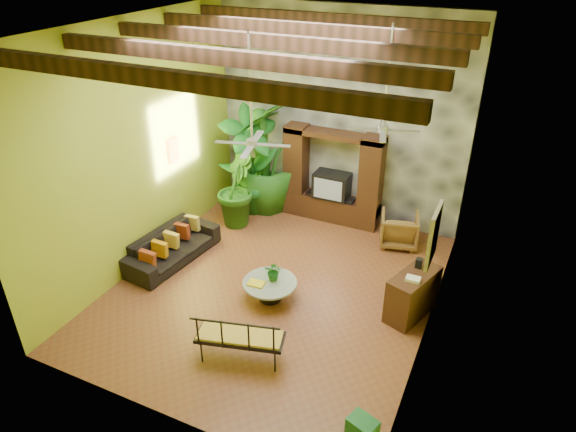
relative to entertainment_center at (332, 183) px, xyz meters
The scene contains 23 objects.
ground 3.28m from the entertainment_center, 90.00° to the right, with size 7.00×7.00×0.00m, color brown.
ceiling 5.11m from the entertainment_center, 90.00° to the right, with size 6.00×7.00×0.02m, color silver.
back_wall 1.58m from the entertainment_center, 90.00° to the left, with size 6.00×0.02×5.00m, color #A9B028.
left_wall 4.60m from the entertainment_center, 133.73° to the right, with size 0.02×7.00×5.00m, color #A9B028.
right_wall 4.60m from the entertainment_center, 46.27° to the right, with size 0.02×7.00×5.00m, color #A9B028.
stone_accent_wall 1.56m from the entertainment_center, 90.00° to the left, with size 5.98×0.10×4.98m, color #3E4047.
ceiling_beams 4.94m from the entertainment_center, 90.00° to the right, with size 5.95×5.36×0.22m.
entertainment_center is the anchor object (origin of this frame).
ceiling_fan_front 4.30m from the entertainment_center, 93.24° to the right, with size 1.28×1.28×1.86m.
ceiling_fan_back 3.50m from the entertainment_center, 50.43° to the right, with size 1.28×1.28×1.86m.
wall_art_mask 3.82m from the entertainment_center, 144.18° to the right, with size 0.06×0.32×0.55m, color yellow.
wall_art_painting 4.95m from the entertainment_center, 51.61° to the right, with size 0.06×0.70×0.90m, color navy.
sofa 4.07m from the entertainment_center, 128.00° to the right, with size 2.25×0.88×0.66m, color black.
wicker_armchair 1.97m from the entertainment_center, 14.81° to the right, with size 0.81×0.84×0.76m, color olive.
tall_plant_a 2.05m from the entertainment_center, 165.25° to the right, with size 1.44×0.98×2.74m, color #1C6C21.
tall_plant_b 2.32m from the entertainment_center, 150.33° to the right, with size 1.06×0.85×1.92m, color #215616.
tall_plant_c 1.81m from the entertainment_center, behind, with size 1.59×1.59×2.83m, color #25641A.
coffee_table 3.59m from the entertainment_center, 88.92° to the right, with size 1.05×1.05×0.40m.
centerpiece_plant 3.43m from the entertainment_center, 88.28° to the right, with size 0.34×0.30×0.38m, color #1C5F19.
yellow_tray 3.73m from the entertainment_center, 92.14° to the right, with size 0.31×0.22×0.03m, color yellow.
iron_bench 5.25m from the entertainment_center, 86.30° to the right, with size 1.53×0.89×0.57m.
side_console 3.90m from the entertainment_center, 46.75° to the right, with size 0.51×1.12×0.90m, color #3A2412.
green_bin 6.41m from the entertainment_center, 65.39° to the right, with size 0.40×0.30×0.35m, color #1D6D23.
Camera 1 is at (3.73, -7.48, 6.30)m, focal length 32.00 mm.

